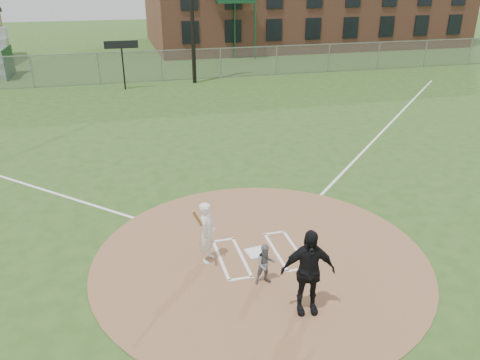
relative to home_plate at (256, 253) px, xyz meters
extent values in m
plane|color=#2C4F1B|center=(0.05, -0.21, -0.04)|extent=(140.00, 140.00, 0.00)
cylinder|color=#926745|center=(0.05, -0.21, -0.03)|extent=(8.40, 8.40, 0.02)
cube|color=white|center=(0.00, 0.00, 0.00)|extent=(0.54, 0.54, 0.03)
cube|color=white|center=(9.05, 8.79, -0.03)|extent=(17.04, 17.04, 0.01)
imported|color=slate|center=(-0.16, -1.23, 0.47)|extent=(0.48, 0.38, 0.98)
imported|color=black|center=(0.37, -2.38, 0.95)|extent=(1.20, 0.66, 1.93)
cube|color=white|center=(-0.95, -0.06, -0.01)|extent=(0.08, 1.80, 0.01)
cube|color=white|center=(-0.40, -0.06, -0.01)|extent=(0.08, 1.80, 0.01)
cube|color=white|center=(-0.67, 0.84, -0.01)|extent=(0.62, 0.08, 0.01)
cube|color=white|center=(-0.67, -0.96, -0.01)|extent=(0.62, 0.08, 0.01)
cube|color=white|center=(1.05, -0.06, -0.01)|extent=(0.08, 1.80, 0.01)
cube|color=white|center=(0.50, -0.06, -0.01)|extent=(0.08, 1.80, 0.01)
cube|color=white|center=(0.77, 0.84, -0.01)|extent=(0.62, 0.08, 0.01)
cube|color=white|center=(0.77, -0.96, -0.01)|extent=(0.62, 0.08, 0.01)
imported|color=white|center=(-1.25, 0.02, 0.78)|extent=(0.64, 0.69, 1.58)
cylinder|color=#97683C|center=(-1.55, -0.38, 1.41)|extent=(0.35, 0.56, 0.70)
cube|color=slate|center=(0.05, 21.79, 0.96)|extent=(56.00, 0.03, 2.00)
cube|color=gray|center=(0.05, 21.79, 1.96)|extent=(56.00, 0.06, 0.06)
cube|color=gray|center=(0.05, 21.79, 0.96)|extent=(56.08, 0.08, 2.00)
cube|color=#194728|center=(-9.95, 25.99, 0.96)|extent=(0.08, 3.20, 2.00)
cube|color=#194728|center=(7.05, 29.13, 4.46)|extent=(3.20, 1.00, 0.15)
cube|color=#194728|center=(7.05, 29.63, 2.21)|extent=(0.12, 0.12, 4.50)
cube|color=#194728|center=(8.55, 28.68, 2.21)|extent=(0.12, 0.12, 4.50)
cylinder|color=black|center=(-2.45, 19.99, 1.26)|extent=(0.10, 0.10, 2.60)
cube|color=black|center=(-2.45, 19.99, 2.66)|extent=(2.00, 0.10, 0.45)
camera|label=1|loc=(-3.04, -9.73, 6.53)|focal=35.00mm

